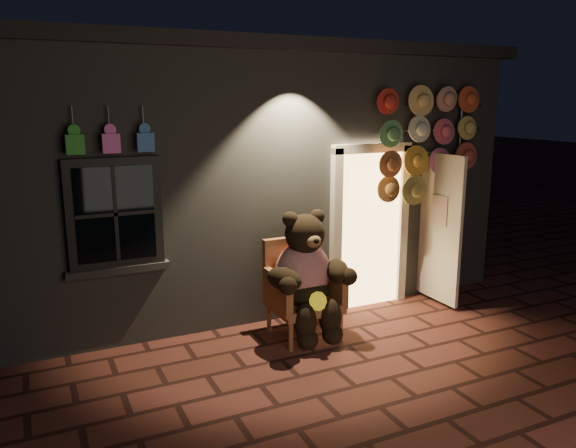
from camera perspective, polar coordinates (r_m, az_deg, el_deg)
ground at (r=6.06m, az=4.73°, el=-14.41°), size 60.00×60.00×0.00m
shop_building at (r=9.13m, az=-7.73°, el=6.10°), size 7.30×5.95×3.51m
wicker_armchair at (r=6.65m, az=1.30°, el=-6.52°), size 0.79×0.71×1.14m
teddy_bear at (r=6.47m, az=1.90°, el=-5.25°), size 1.08×0.83×1.49m
hat_rack at (r=7.67m, az=13.99°, el=8.24°), size 1.74×0.22×2.89m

